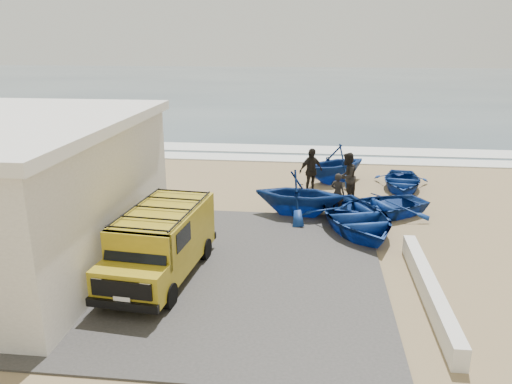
{
  "coord_description": "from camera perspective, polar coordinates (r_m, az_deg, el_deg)",
  "views": [
    {
      "loc": [
        1.88,
        -14.91,
        6.48
      ],
      "look_at": [
        -0.05,
        1.91,
        1.2
      ],
      "focal_mm": 35.0,
      "sensor_mm": 36.0,
      "label": 1
    }
  ],
  "objects": [
    {
      "name": "slab",
      "position": [
        14.95,
        -9.29,
        -8.51
      ],
      "size": [
        12.0,
        10.0,
        0.05
      ],
      "primitive_type": "cube",
      "color": "#3E3B38",
      "rests_on": "ground"
    },
    {
      "name": "boat_far_left",
      "position": [
        23.37,
        9.07,
        3.25
      ],
      "size": [
        4.43,
        4.37,
        1.77
      ],
      "primitive_type": "imported",
      "rotation": [
        0.0,
        0.0,
        -0.88
      ],
      "color": "navy",
      "rests_on": "ground"
    },
    {
      "name": "boat_near_right",
      "position": [
        19.31,
        13.85,
        -1.57
      ],
      "size": [
        4.67,
        4.2,
        0.79
      ],
      "primitive_type": "imported",
      "rotation": [
        0.0,
        0.0,
        -1.09
      ],
      "color": "navy",
      "rests_on": "ground"
    },
    {
      "name": "van",
      "position": [
        14.14,
        -10.78,
        -5.51
      ],
      "size": [
        2.25,
        4.79,
        1.99
      ],
      "rotation": [
        0.0,
        0.0,
        -0.1
      ],
      "color": "#B2991A",
      "rests_on": "ground"
    },
    {
      "name": "boat_mid_right",
      "position": [
        23.06,
        16.31,
        1.19
      ],
      "size": [
        2.87,
        3.69,
        0.7
      ],
      "primitive_type": "imported",
      "rotation": [
        0.0,
        0.0,
        -0.14
      ],
      "color": "navy",
      "rests_on": "ground"
    },
    {
      "name": "surf_wash",
      "position": [
        30.17,
        2.82,
        4.94
      ],
      "size": [
        180.0,
        2.2,
        0.04
      ],
      "primitive_type": "cube",
      "color": "white",
      "rests_on": "ground"
    },
    {
      "name": "fisherman_front",
      "position": [
        19.28,
        9.31,
        -0.11
      ],
      "size": [
        0.68,
        0.61,
        1.56
      ],
      "primitive_type": "imported",
      "rotation": [
        0.0,
        0.0,
        2.6
      ],
      "color": "black",
      "rests_on": "ground"
    },
    {
      "name": "boat_near_left",
      "position": [
        17.7,
        11.36,
        -2.9
      ],
      "size": [
        4.36,
        5.24,
        0.93
      ],
      "primitive_type": "imported",
      "rotation": [
        0.0,
        0.0,
        0.29
      ],
      "color": "navy",
      "rests_on": "ground"
    },
    {
      "name": "parapet",
      "position": [
        13.79,
        19.17,
        -10.47
      ],
      "size": [
        0.35,
        6.0,
        0.55
      ],
      "primitive_type": "cube",
      "color": "silver",
      "rests_on": "ground"
    },
    {
      "name": "surf_line",
      "position": [
        27.74,
        2.47,
        3.86
      ],
      "size": [
        180.0,
        1.6,
        0.06
      ],
      "primitive_type": "cube",
      "color": "white",
      "rests_on": "ground"
    },
    {
      "name": "fisherman_middle",
      "position": [
        20.77,
        10.35,
        1.74
      ],
      "size": [
        1.12,
        1.21,
        2.0
      ],
      "primitive_type": "imported",
      "rotation": [
        0.0,
        0.0,
        -2.04
      ],
      "color": "black",
      "rests_on": "ground"
    },
    {
      "name": "boat_mid_left",
      "position": [
        18.75,
        4.93,
        -0.15
      ],
      "size": [
        3.62,
        3.22,
        1.74
      ],
      "primitive_type": "imported",
      "rotation": [
        0.0,
        0.0,
        1.46
      ],
      "color": "navy",
      "rests_on": "ground"
    },
    {
      "name": "fisherman_back",
      "position": [
        21.5,
        6.29,
        2.41
      ],
      "size": [
        1.22,
        1.07,
        1.97
      ],
      "primitive_type": "imported",
      "rotation": [
        0.0,
        0.0,
        0.63
      ],
      "color": "black",
      "rests_on": "ground"
    },
    {
      "name": "ground",
      "position": [
        16.37,
        -0.61,
        -6.0
      ],
      "size": [
        160.0,
        160.0,
        0.0
      ],
      "primitive_type": "plane",
      "color": "#927A55"
    },
    {
      "name": "ocean",
      "position": [
        71.23,
        5.11,
        12.04
      ],
      "size": [
        180.0,
        88.0,
        0.01
      ],
      "primitive_type": "cube",
      "color": "#385166",
      "rests_on": "ground"
    }
  ]
}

